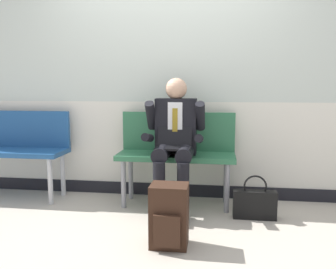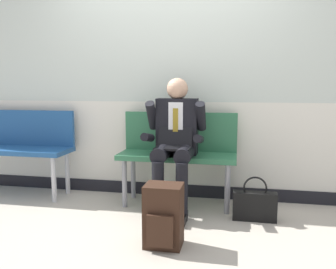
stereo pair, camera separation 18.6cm
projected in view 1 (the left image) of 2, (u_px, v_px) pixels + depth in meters
ground_plane at (161, 213)px, 3.35m from camera, size 18.00×18.00×0.00m
station_wall at (170, 73)px, 3.76m from camera, size 6.72×0.14×2.70m
bench_with_person at (177, 149)px, 3.58m from camera, size 1.17×0.42×0.93m
bench_empty at (6, 144)px, 3.83m from camera, size 1.37×0.42×0.93m
person_seated at (175, 139)px, 3.37m from camera, size 0.57×0.70×1.28m
backpack at (169, 216)px, 2.64m from camera, size 0.28×0.26×0.48m
handbag at (255, 204)px, 3.20m from camera, size 0.39×0.11×0.40m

